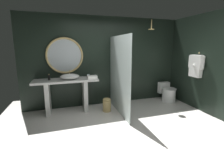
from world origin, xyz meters
The scene contains 14 objects.
ground_plane centered at (0.00, 0.00, 0.00)m, with size 5.76×5.76×0.00m, color silver.
back_wall_panel centered at (0.00, 1.90, 1.30)m, with size 4.80×0.10×2.60m, color black.
side_wall_right centered at (2.35, 0.76, 1.30)m, with size 0.10×2.47×2.60m, color black.
vanity_counter centered at (-1.20, 1.55, 0.59)m, with size 1.64×0.56×0.90m.
vessel_sink centered at (-1.11, 1.54, 0.97)m, with size 0.50×0.41×0.20m.
tumbler_cup centered at (-0.62, 1.54, 0.95)m, with size 0.07×0.07×0.10m, color silver.
soap_dispenser centered at (-1.62, 1.60, 0.97)m, with size 0.06×0.06×0.15m.
round_wall_mirror centered at (-1.20, 1.81, 1.50)m, with size 0.99×0.06×0.99m.
shower_glass_panel centered at (0.11, 1.10, 1.01)m, with size 0.02×1.50×2.02m, color silver.
rain_shower_head centered at (1.21, 1.45, 2.26)m, with size 0.16×0.16×0.28m.
hanging_bathrobe centered at (2.21, 0.73, 1.24)m, with size 0.20×0.50×0.67m.
toilet centered at (1.91, 1.45, 0.26)m, with size 0.43×0.59×0.57m.
waste_bin centered at (-0.18, 1.26, 0.19)m, with size 0.22×0.22×0.37m.
folded_hand_towel centered at (-0.54, 1.37, 0.94)m, with size 0.25×0.17×0.09m, color white.
Camera 1 is at (-1.22, -2.59, 1.76)m, focal length 24.76 mm.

